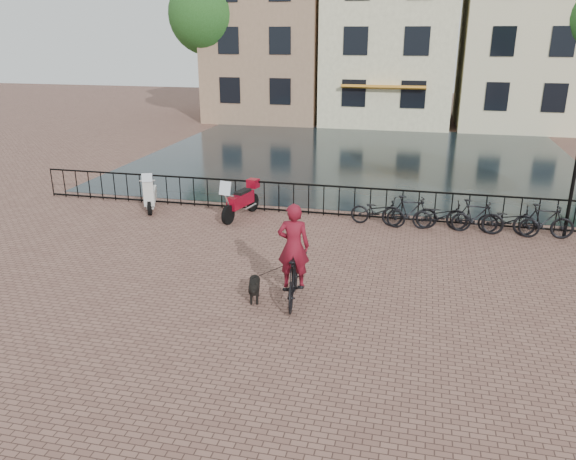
% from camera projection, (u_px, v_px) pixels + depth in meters
% --- Properties ---
extents(ground, '(100.00, 100.00, 0.00)m').
position_uv_depth(ground, '(253.00, 337.00, 10.99)').
color(ground, brown).
rests_on(ground, ground).
extents(canal_water, '(20.00, 20.00, 0.00)m').
position_uv_depth(canal_water, '(357.00, 157.00, 26.87)').
color(canal_water, black).
rests_on(canal_water, ground).
extents(railing, '(20.00, 0.05, 1.02)m').
position_uv_depth(railing, '(324.00, 200.00, 18.16)').
color(railing, black).
rests_on(railing, ground).
extents(canal_house_left, '(7.50, 9.00, 12.80)m').
position_uv_depth(canal_house_left, '(273.00, 21.00, 38.04)').
color(canal_house_left, '#87674F').
rests_on(canal_house_left, ground).
extents(canal_house_mid, '(8.00, 9.50, 11.80)m').
position_uv_depth(canal_house_mid, '(392.00, 29.00, 36.45)').
color(canal_house_mid, '#C0BA91').
rests_on(canal_house_mid, ground).
extents(canal_house_right, '(7.00, 9.00, 13.30)m').
position_uv_depth(canal_house_right, '(524.00, 15.00, 34.46)').
color(canal_house_right, beige).
rests_on(canal_house_right, ground).
extents(tree_far_left, '(5.04, 5.04, 9.27)m').
position_uv_depth(tree_far_left, '(208.00, 15.00, 35.94)').
color(tree_far_left, black).
rests_on(tree_far_left, ground).
extents(cyclist, '(0.90, 1.99, 2.64)m').
position_uv_depth(cyclist, '(293.00, 260.00, 12.12)').
color(cyclist, black).
rests_on(cyclist, ground).
extents(dog, '(0.50, 0.92, 0.59)m').
position_uv_depth(dog, '(254.00, 288.00, 12.40)').
color(dog, black).
rests_on(dog, ground).
extents(motorcycle, '(0.92, 2.05, 1.42)m').
position_uv_depth(motorcycle, '(240.00, 196.00, 17.89)').
color(motorcycle, maroon).
rests_on(motorcycle, ground).
extents(scooter, '(0.99, 1.61, 1.44)m').
position_uv_depth(scooter, '(150.00, 189.00, 18.70)').
color(scooter, beige).
rests_on(scooter, ground).
extents(parked_bike_0, '(1.79, 0.85, 0.90)m').
position_uv_depth(parked_bike_0, '(378.00, 211.00, 17.24)').
color(parked_bike_0, black).
rests_on(parked_bike_0, ground).
extents(parked_bike_1, '(1.69, 0.56, 1.00)m').
position_uv_depth(parked_bike_1, '(410.00, 212.00, 17.01)').
color(parked_bike_1, black).
rests_on(parked_bike_1, ground).
extents(parked_bike_2, '(1.74, 0.68, 0.90)m').
position_uv_depth(parked_bike_2, '(442.00, 216.00, 16.82)').
color(parked_bike_2, black).
rests_on(parked_bike_2, ground).
extents(parked_bike_3, '(1.72, 0.72, 1.00)m').
position_uv_depth(parked_bike_3, '(475.00, 216.00, 16.60)').
color(parked_bike_3, black).
rests_on(parked_bike_3, ground).
extents(parked_bike_4, '(1.78, 0.83, 0.90)m').
position_uv_depth(parked_bike_4, '(509.00, 220.00, 16.41)').
color(parked_bike_4, black).
rests_on(parked_bike_4, ground).
extents(parked_bike_5, '(1.68, 0.51, 1.00)m').
position_uv_depth(parked_bike_5, '(544.00, 221.00, 16.18)').
color(parked_bike_5, black).
rests_on(parked_bike_5, ground).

